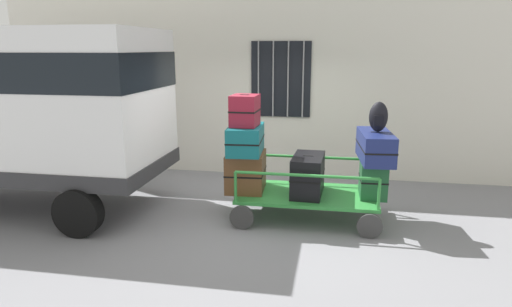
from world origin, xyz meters
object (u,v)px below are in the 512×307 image
object	(u,v)px
suitcase_left_bottom	(246,171)
suitcase_center_bottom	(373,178)
van	(27,102)
luggage_cart	(307,197)
suitcase_left_middle	(246,139)
suitcase_midleft_bottom	(308,175)
suitcase_left_top	(245,111)
suitcase_center_middle	(375,146)
backpack	(378,117)

from	to	relation	value
suitcase_left_bottom	suitcase_center_bottom	xyz separation A→B (m)	(1.96, 0.01, -0.02)
van	luggage_cart	size ratio (longest dim) A/B	1.97
luggage_cart	suitcase_left_middle	world-z (taller)	suitcase_left_middle
suitcase_left_bottom	suitcase_midleft_bottom	bearing A→B (deg)	-2.81
suitcase_midleft_bottom	suitcase_center_bottom	bearing A→B (deg)	3.39
suitcase_midleft_bottom	suitcase_left_top	bearing A→B (deg)	-179.39
suitcase_left_top	suitcase_center_middle	bearing A→B (deg)	1.47
suitcase_midleft_bottom	backpack	bearing A→B (deg)	3.30
suitcase_left_top	suitcase_center_bottom	size ratio (longest dim) A/B	0.87
suitcase_left_top	backpack	xyz separation A→B (m)	(1.98, 0.07, -0.06)
suitcase_left_top	suitcase_center_middle	distance (m)	2.03
van	suitcase_left_middle	world-z (taller)	van
van	suitcase_midleft_bottom	size ratio (longest dim) A/B	4.97
luggage_cart	backpack	size ratio (longest dim) A/B	4.99
suitcase_left_middle	suitcase_center_middle	xyz separation A→B (m)	(1.96, 0.00, -0.04)
van	suitcase_center_middle	size ratio (longest dim) A/B	3.98
suitcase_left_middle	suitcase_midleft_bottom	bearing A→B (deg)	-2.13
suitcase_left_middle	backpack	bearing A→B (deg)	0.61
backpack	suitcase_left_bottom	bearing A→B (deg)	-179.72
suitcase_midleft_bottom	suitcase_center_middle	xyz separation A→B (m)	(0.98, 0.04, 0.48)
van	luggage_cart	xyz separation A→B (m)	(4.51, 0.28, -1.43)
backpack	luggage_cart	bearing A→B (deg)	-178.21
suitcase_center_bottom	suitcase_center_middle	size ratio (longest dim) A/B	0.53
suitcase_center_bottom	suitcase_left_top	bearing A→B (deg)	-178.00
van	suitcase_center_middle	xyz separation A→B (m)	(5.49, 0.29, -0.58)
van	suitcase_left_middle	bearing A→B (deg)	4.71
suitcase_center_bottom	suitcase_left_middle	bearing A→B (deg)	-179.37
suitcase_left_top	suitcase_center_bottom	xyz separation A→B (m)	(1.96, 0.07, -1.00)
luggage_cart	suitcase_midleft_bottom	bearing A→B (deg)	-90.00
suitcase_left_middle	backpack	world-z (taller)	backpack
van	suitcase_left_bottom	world-z (taller)	van
suitcase_left_bottom	backpack	bearing A→B (deg)	0.28
suitcase_left_bottom	suitcase_midleft_bottom	size ratio (longest dim) A/B	0.90
suitcase_left_top	suitcase_left_bottom	bearing A→B (deg)	90.00
suitcase_center_middle	backpack	distance (m)	0.44
luggage_cart	backpack	bearing A→B (deg)	1.79
luggage_cart	suitcase_left_bottom	bearing A→B (deg)	178.73
suitcase_left_bottom	suitcase_center_middle	xyz separation A→B (m)	(1.96, -0.01, 0.48)
luggage_cart	backpack	distance (m)	1.63
luggage_cart	suitcase_left_middle	size ratio (longest dim) A/B	2.43
suitcase_left_top	van	bearing A→B (deg)	-176.05
luggage_cart	suitcase_center_bottom	size ratio (longest dim) A/B	3.81
suitcase_left_bottom	suitcase_left_middle	distance (m)	0.52
van	suitcase_center_bottom	size ratio (longest dim) A/B	7.49
luggage_cart	suitcase_left_middle	distance (m)	1.32
suitcase_center_middle	suitcase_left_middle	bearing A→B (deg)	-179.90
luggage_cart	suitcase_center_bottom	distance (m)	1.04
suitcase_left_middle	suitcase_center_middle	size ratio (longest dim) A/B	0.83
backpack	van	bearing A→B (deg)	-176.76
suitcase_left_top	suitcase_center_middle	xyz separation A→B (m)	(1.96, 0.05, -0.49)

